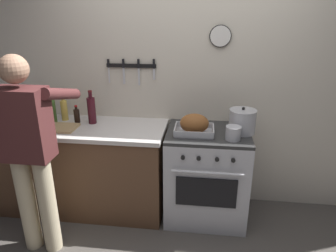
{
  "coord_description": "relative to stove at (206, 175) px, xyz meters",
  "views": [
    {
      "loc": [
        0.17,
        -1.63,
        1.93
      ],
      "look_at": [
        -0.14,
        0.85,
        0.99
      ],
      "focal_mm": 32.54,
      "sensor_mm": 36.0,
      "label": 1
    }
  ],
  "objects": [
    {
      "name": "counter_block",
      "position": [
        -1.43,
        0.0,
        0.01
      ],
      "size": [
        2.03,
        0.65,
        0.9
      ],
      "color": "brown",
      "rests_on": "ground"
    },
    {
      "name": "bottle_soy_sauce",
      "position": [
        -1.29,
        0.09,
        0.52
      ],
      "size": [
        0.06,
        0.06,
        0.18
      ],
      "color": "black",
      "rests_on": "counter_block"
    },
    {
      "name": "person_cook",
      "position": [
        -1.39,
        -0.61,
        0.5
      ],
      "size": [
        0.51,
        0.63,
        1.66
      ],
      "rotation": [
        0.0,
        0.0,
        1.75
      ],
      "color": "#C6B793",
      "rests_on": "ground"
    },
    {
      "name": "bottle_wine_red",
      "position": [
        -1.14,
        0.09,
        0.59
      ],
      "size": [
        0.08,
        0.08,
        0.33
      ],
      "color": "#47141E",
      "rests_on": "counter_block"
    },
    {
      "name": "stock_pot",
      "position": [
        0.3,
        0.02,
        0.56
      ],
      "size": [
        0.24,
        0.24,
        0.24
      ],
      "color": "#B7B7BC",
      "rests_on": "stove"
    },
    {
      "name": "stove",
      "position": [
        0.0,
        0.0,
        0.0
      ],
      "size": [
        0.76,
        0.67,
        0.9
      ],
      "color": "#BCBCC1",
      "rests_on": "ground"
    },
    {
      "name": "wall_back",
      "position": [
        -0.22,
        0.36,
        0.85
      ],
      "size": [
        6.0,
        0.13,
        2.6
      ],
      "color": "beige",
      "rests_on": "ground"
    },
    {
      "name": "saucepan",
      "position": [
        0.21,
        -0.16,
        0.51
      ],
      "size": [
        0.13,
        0.13,
        0.12
      ],
      "color": "#B7B7BC",
      "rests_on": "stove"
    },
    {
      "name": "roasting_pan",
      "position": [
        -0.13,
        -0.07,
        0.54
      ],
      "size": [
        0.35,
        0.26,
        0.19
      ],
      "color": "#B7B7BC",
      "rests_on": "stove"
    },
    {
      "name": "cutting_board",
      "position": [
        -1.41,
        -0.1,
        0.46
      ],
      "size": [
        0.36,
        0.24,
        0.02
      ],
      "primitive_type": "cube",
      "color": "tan",
      "rests_on": "counter_block"
    },
    {
      "name": "bottle_cooking_oil",
      "position": [
        -1.45,
        0.15,
        0.56
      ],
      "size": [
        0.07,
        0.07,
        0.26
      ],
      "color": "gold",
      "rests_on": "counter_block"
    },
    {
      "name": "bottle_olive_oil",
      "position": [
        -1.52,
        0.05,
        0.58
      ],
      "size": [
        0.06,
        0.06,
        0.31
      ],
      "color": "#385623",
      "rests_on": "counter_block"
    }
  ]
}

